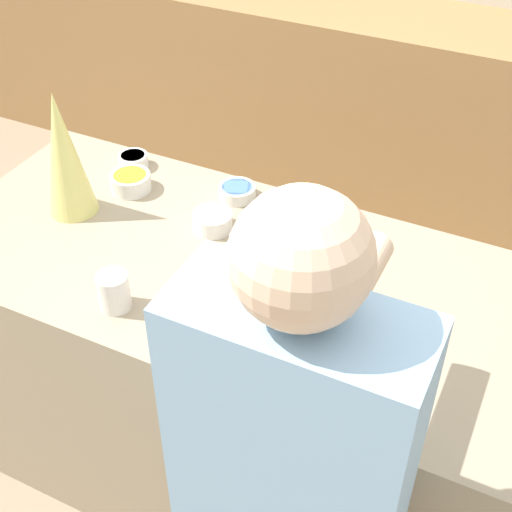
{
  "coord_description": "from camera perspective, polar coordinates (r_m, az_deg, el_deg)",
  "views": [
    {
      "loc": [
        0.73,
        -1.32,
        2.18
      ],
      "look_at": [
        0.08,
        0.0,
        0.98
      ],
      "focal_mm": 50.0,
      "sensor_mm": 36.0,
      "label": 1
    }
  ],
  "objects": [
    {
      "name": "candy_bowl_far_right",
      "position": [
        2.08,
        -3.5,
        2.87
      ],
      "size": [
        0.12,
        0.12,
        0.05
      ],
      "color": "white",
      "rests_on": "kitchen_island"
    },
    {
      "name": "ground_plane",
      "position": [
        2.65,
        -1.65,
        -16.05
      ],
      "size": [
        12.0,
        12.0,
        0.0
      ],
      "primitive_type": "plane",
      "color": "gray"
    },
    {
      "name": "candy_bowl_behind_tray",
      "position": [
        2.4,
        -9.79,
        7.57
      ],
      "size": [
        0.1,
        0.1,
        0.05
      ],
      "color": "white",
      "rests_on": "kitchen_island"
    },
    {
      "name": "cookbook",
      "position": [
        2.03,
        6.81,
        0.81
      ],
      "size": [
        0.17,
        0.15,
        0.02
      ],
      "color": "#CCB78C",
      "rests_on": "kitchen_island"
    },
    {
      "name": "mug",
      "position": [
        1.84,
        -11.3,
        -2.79
      ],
      "size": [
        0.08,
        0.08,
        0.1
      ],
      "color": "white",
      "rests_on": "kitchen_island"
    },
    {
      "name": "gingerbread_house",
      "position": [
        1.75,
        0.49,
        -1.83
      ],
      "size": [
        0.17,
        0.15,
        0.29
      ],
      "color": "#5B2D14",
      "rests_on": "baking_tray"
    },
    {
      "name": "decorative_tree",
      "position": [
        2.14,
        -15.13,
        7.86
      ],
      "size": [
        0.15,
        0.15,
        0.39
      ],
      "color": "#DBD675",
      "rests_on": "kitchen_island"
    },
    {
      "name": "kitchen_island",
      "position": [
        2.29,
        -1.86,
        -9.52
      ],
      "size": [
        1.74,
        0.81,
        0.92
      ],
      "color": "gray",
      "rests_on": "ground_plane"
    },
    {
      "name": "candy_bowl_near_tray_right",
      "position": [
        2.22,
        -1.52,
        5.2
      ],
      "size": [
        0.12,
        0.12,
        0.04
      ],
      "color": "silver",
      "rests_on": "kitchen_island"
    },
    {
      "name": "candy_bowl_near_tray_left",
      "position": [
        2.28,
        -10.0,
        5.91
      ],
      "size": [
        0.13,
        0.13,
        0.05
      ],
      "color": "white",
      "rests_on": "kitchen_island"
    },
    {
      "name": "baking_tray",
      "position": [
        1.82,
        0.46,
        -4.49
      ],
      "size": [
        0.4,
        0.27,
        0.01
      ],
      "color": "silver",
      "rests_on": "kitchen_island"
    },
    {
      "name": "back_cabinet_block",
      "position": [
        3.73,
        12.09,
        11.21
      ],
      "size": [
        6.0,
        0.6,
        0.95
      ],
      "color": "#9E7547",
      "rests_on": "ground_plane"
    }
  ]
}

